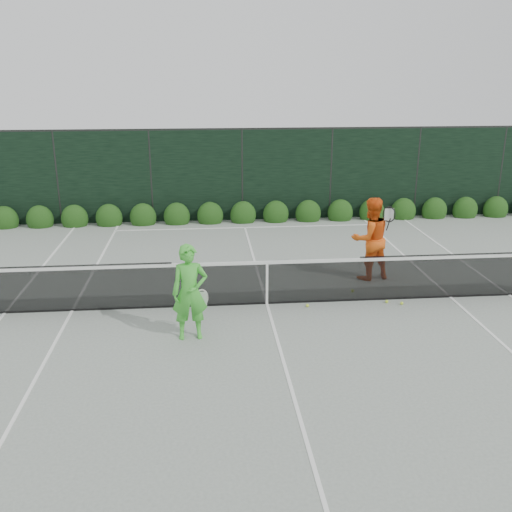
{
  "coord_description": "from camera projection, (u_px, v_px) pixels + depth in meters",
  "views": [
    {
      "loc": [
        -1.29,
        -11.33,
        4.76
      ],
      "look_at": [
        -0.21,
        0.3,
        1.0
      ],
      "focal_mm": 40.0,
      "sensor_mm": 36.0,
      "label": 1
    }
  ],
  "objects": [
    {
      "name": "tennis_balls",
      "position": [
        362.0,
        300.0,
        12.44
      ],
      "size": [
        2.12,
        0.89,
        0.07
      ],
      "color": "#CFEE35",
      "rests_on": "ground"
    },
    {
      "name": "tennis_net",
      "position": [
        266.0,
        281.0,
        12.15
      ],
      "size": [
        12.9,
        0.1,
        1.07
      ],
      "color": "#10321D",
      "rests_on": "ground"
    },
    {
      "name": "player_man",
      "position": [
        370.0,
        239.0,
        13.56
      ],
      "size": [
        1.12,
        0.96,
        1.99
      ],
      "rotation": [
        0.0,
        0.0,
        3.38
      ],
      "color": "#F25A14",
      "rests_on": "ground"
    },
    {
      "name": "court_lines",
      "position": [
        267.0,
        304.0,
        12.31
      ],
      "size": [
        11.03,
        23.83,
        0.01
      ],
      "color": "white",
      "rests_on": "ground"
    },
    {
      "name": "player_woman",
      "position": [
        190.0,
        292.0,
        10.49
      ],
      "size": [
        0.69,
        0.49,
        1.82
      ],
      "rotation": [
        0.0,
        0.0,
        0.08
      ],
      "color": "green",
      "rests_on": "ground"
    },
    {
      "name": "windscreen_fence",
      "position": [
        286.0,
        282.0,
        9.28
      ],
      "size": [
        32.0,
        21.07,
        3.06
      ],
      "color": "black",
      "rests_on": "ground"
    },
    {
      "name": "ground",
      "position": [
        267.0,
        304.0,
        12.32
      ],
      "size": [
        80.0,
        80.0,
        0.0
      ],
      "primitive_type": "plane",
      "color": "gray",
      "rests_on": "ground"
    },
    {
      "name": "hedge_row",
      "position": [
        243.0,
        215.0,
        19.02
      ],
      "size": [
        31.66,
        0.65,
        0.94
      ],
      "color": "#11350E",
      "rests_on": "ground"
    }
  ]
}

